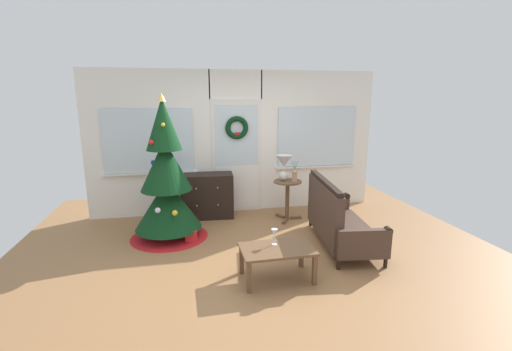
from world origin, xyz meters
The scene contains 11 objects.
ground_plane centered at (0.00, 0.00, 0.00)m, with size 6.76×6.76×0.00m, color #996B42.
back_wall_with_door centered at (0.00, 2.08, 1.28)m, with size 5.20×0.19×2.55m.
christmas_tree centered at (-1.21, 0.99, 0.81)m, with size 1.16×1.16×2.14m.
dresser_cabinet centered at (-0.57, 1.79, 0.39)m, with size 0.92×0.48×0.78m.
settee_sofa centered at (1.16, 0.23, 0.38)m, with size 0.89×1.69×0.96m.
side_table centered at (0.77, 1.38, 0.49)m, with size 0.50×0.48×0.69m.
table_lamp centered at (0.71, 1.42, 0.97)m, with size 0.28×0.28×0.44m.
flower_vase centered at (0.87, 1.32, 0.81)m, with size 0.11×0.10×0.35m.
coffee_table centered at (0.07, -0.56, 0.33)m, with size 0.85×0.54×0.39m.
wine_glass centered at (0.06, -0.46, 0.53)m, with size 0.08×0.08×0.20m.
gift_box centered at (-0.89, 0.75, 0.09)m, with size 0.18×0.16×0.18m, color red.
Camera 1 is at (-0.92, -4.19, 2.10)m, focal length 24.60 mm.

